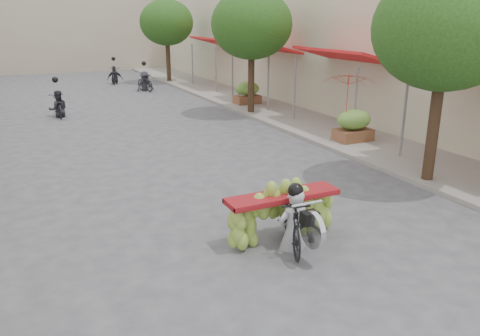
% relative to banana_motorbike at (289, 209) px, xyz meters
% --- Properties ---
extents(ground, '(120.00, 120.00, 0.00)m').
position_rel_banana_motorbike_xyz_m(ground, '(-0.43, -2.60, -0.71)').
color(ground, '#57575C').
rests_on(ground, ground).
extents(sidewalk_right, '(4.00, 60.00, 0.12)m').
position_rel_banana_motorbike_xyz_m(sidewalk_right, '(6.57, 12.40, -0.65)').
color(sidewalk_right, gray).
rests_on(sidewalk_right, ground).
extents(shophouse_row_right, '(9.77, 40.00, 6.00)m').
position_rel_banana_motorbike_xyz_m(shophouse_row_right, '(11.56, 11.39, 2.29)').
color(shophouse_row_right, beige).
rests_on(shophouse_row_right, ground).
extents(far_building, '(20.00, 6.00, 7.00)m').
position_rel_banana_motorbike_xyz_m(far_building, '(-0.43, 35.40, 2.79)').
color(far_building, '#B5A78F').
rests_on(far_building, ground).
extents(street_tree_near, '(3.40, 3.40, 5.25)m').
position_rel_banana_motorbike_xyz_m(street_tree_near, '(4.97, 1.40, 3.07)').
color(street_tree_near, '#3A2719').
rests_on(street_tree_near, ground).
extents(street_tree_mid, '(3.40, 3.40, 5.25)m').
position_rel_banana_motorbike_xyz_m(street_tree_mid, '(4.97, 11.40, 3.07)').
color(street_tree_mid, '#3A2719').
rests_on(street_tree_mid, ground).
extents(street_tree_far, '(3.40, 3.40, 5.25)m').
position_rel_banana_motorbike_xyz_m(street_tree_far, '(4.97, 23.40, 3.07)').
color(street_tree_far, '#3A2719').
rests_on(street_tree_far, ground).
extents(produce_crate_mid, '(1.20, 0.88, 1.16)m').
position_rel_banana_motorbike_xyz_m(produce_crate_mid, '(5.77, 5.40, 0.00)').
color(produce_crate_mid, brown).
rests_on(produce_crate_mid, ground).
extents(produce_crate_far, '(1.20, 0.88, 1.16)m').
position_rel_banana_motorbike_xyz_m(produce_crate_far, '(5.77, 13.40, 0.00)').
color(produce_crate_far, brown).
rests_on(produce_crate_far, ground).
extents(banana_motorbike, '(2.21, 1.89, 2.14)m').
position_rel_banana_motorbike_xyz_m(banana_motorbike, '(0.00, 0.00, 0.00)').
color(banana_motorbike, black).
rests_on(banana_motorbike, ground).
extents(market_umbrella, '(1.74, 1.74, 1.56)m').
position_rel_banana_motorbike_xyz_m(market_umbrella, '(5.42, 5.34, 1.67)').
color(market_umbrella, '#A92416').
rests_on(market_umbrella, ground).
extents(pedestrian, '(0.87, 0.72, 1.52)m').
position_rel_banana_motorbike_xyz_m(pedestrian, '(5.53, 13.36, 0.17)').
color(pedestrian, silver).
rests_on(pedestrian, ground).
extents(bg_motorbike_a, '(0.80, 1.63, 1.95)m').
position_rel_banana_motorbike_xyz_m(bg_motorbike_a, '(-2.70, 14.47, 0.03)').
color(bg_motorbike_a, black).
rests_on(bg_motorbike_a, ground).
extents(bg_motorbike_b, '(1.16, 1.79, 1.95)m').
position_rel_banana_motorbike_xyz_m(bg_motorbike_b, '(2.56, 20.29, 0.13)').
color(bg_motorbike_b, black).
rests_on(bg_motorbike_b, ground).
extents(bg_motorbike_c, '(1.11, 1.85, 1.95)m').
position_rel_banana_motorbike_xyz_m(bg_motorbike_c, '(1.63, 24.33, 0.07)').
color(bg_motorbike_c, black).
rests_on(bg_motorbike_c, ground).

